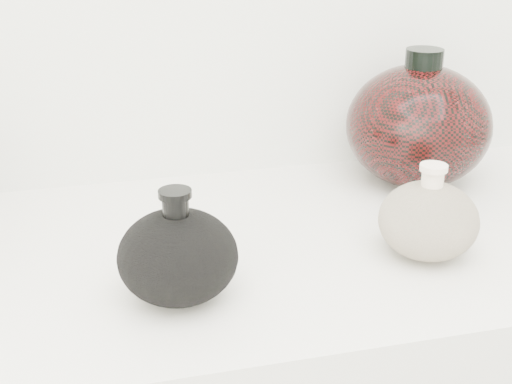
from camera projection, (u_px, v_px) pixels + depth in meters
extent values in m
cube|color=beige|center=(234.00, 255.00, 0.90)|extent=(1.20, 0.50, 0.03)
ellipsoid|color=black|center=(178.00, 257.00, 0.76)|extent=(0.15, 0.15, 0.10)
cylinder|color=black|center=(176.00, 207.00, 0.74)|extent=(0.03, 0.03, 0.03)
cylinder|color=black|center=(175.00, 194.00, 0.73)|extent=(0.04, 0.04, 0.01)
ellipsoid|color=beige|center=(428.00, 221.00, 0.85)|extent=(0.16, 0.16, 0.09)
cylinder|color=beige|center=(433.00, 179.00, 0.83)|extent=(0.03, 0.03, 0.03)
cylinder|color=beige|center=(434.00, 168.00, 0.83)|extent=(0.04, 0.04, 0.01)
ellipsoid|color=black|center=(418.00, 126.00, 1.05)|extent=(0.22, 0.22, 0.18)
cylinder|color=black|center=(424.00, 61.00, 1.02)|extent=(0.06, 0.06, 0.03)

